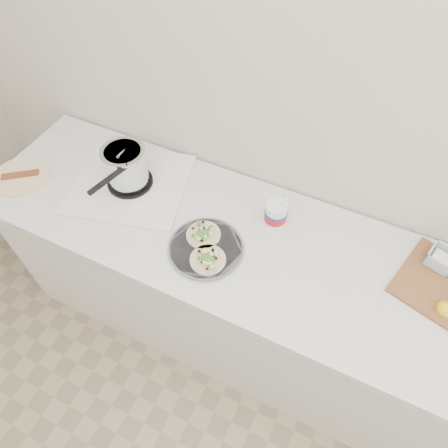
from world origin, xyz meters
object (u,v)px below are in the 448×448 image
at_px(tub, 277,213).
at_px(bacon_plate, 21,176).
at_px(taco_plate, 206,247).
at_px(stove, 128,172).

height_order(tub, bacon_plate, tub).
xyz_separation_m(taco_plate, bacon_plate, (-0.92, -0.01, -0.01)).
bearing_deg(tub, stove, -173.22).
distance_m(stove, bacon_plate, 0.50).
height_order(stove, tub, stove).
xyz_separation_m(stove, tub, (0.64, 0.08, -0.01)).
bearing_deg(bacon_plate, tub, 12.61).
height_order(stove, taco_plate, stove).
relative_size(stove, taco_plate, 1.98).
height_order(taco_plate, bacon_plate, taco_plate).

